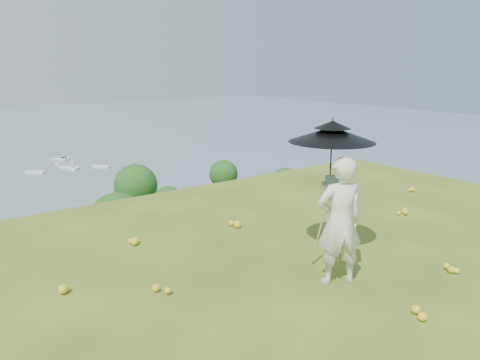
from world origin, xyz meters
TOP-DOWN VIEW (x-y plane):
  - ground at (0.00, 0.00)m, footprint 14.00×14.00m
  - slope_trees at (0.00, 35.00)m, footprint 110.00×50.00m
  - wildflowers at (0.00, 0.25)m, footprint 10.00×10.50m
  - painter at (-0.30, 1.13)m, footprint 0.79×0.67m
  - field_easel at (0.03, 1.64)m, footprint 0.72×0.72m
  - sun_umbrella at (0.05, 1.67)m, footprint 1.70×1.70m
  - painter_cap at (-0.30, 1.13)m, footprint 0.28×0.30m

SIDE VIEW (x-z plane):
  - slope_trees at x=0.00m, z-range -18.00..-12.00m
  - ground at x=0.00m, z-range 0.00..0.00m
  - wildflowers at x=0.00m, z-range 0.00..0.12m
  - field_easel at x=0.03m, z-range 0.00..1.45m
  - painter at x=-0.30m, z-range 0.00..1.83m
  - sun_umbrella at x=0.05m, z-range 1.19..2.29m
  - painter_cap at x=-0.30m, z-range 1.73..1.83m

